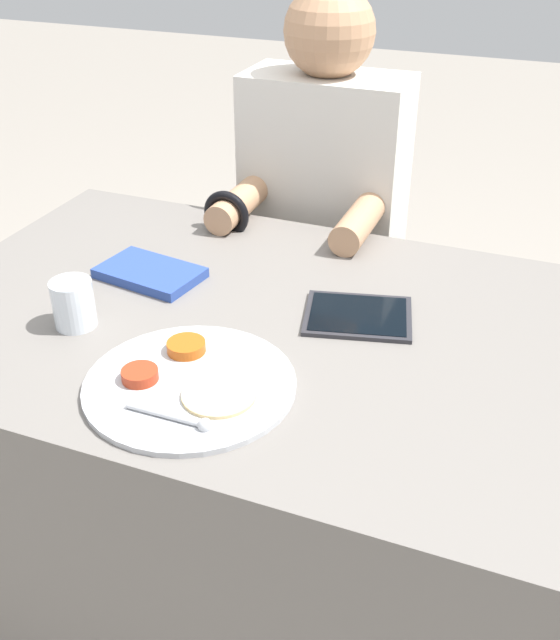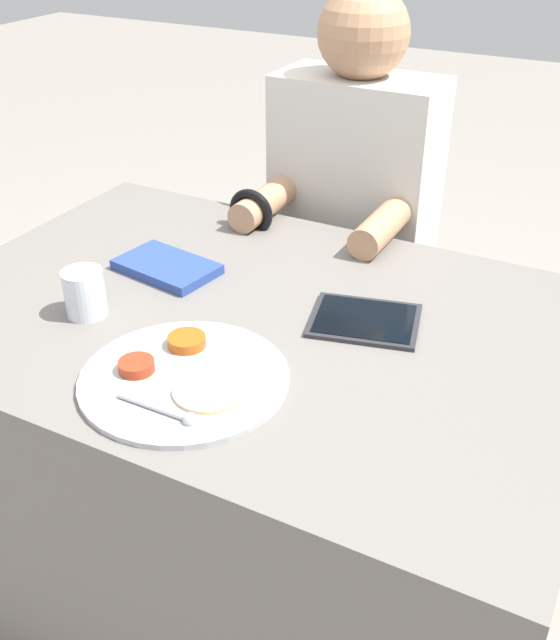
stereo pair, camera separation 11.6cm
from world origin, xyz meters
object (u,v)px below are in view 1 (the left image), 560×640
at_px(tablet_device, 358,316).
at_px(person_diner, 321,253).
at_px(red_notebook, 150,274).
at_px(drinking_glass, 73,304).
at_px(thali_tray, 189,383).

height_order(tablet_device, person_diner, person_diner).
xyz_separation_m(red_notebook, drinking_glass, (-0.03, -0.21, 0.04)).
bearing_deg(drinking_glass, red_notebook, 81.44).
bearing_deg(drinking_glass, person_diner, 73.53).
height_order(red_notebook, drinking_glass, drinking_glass).
xyz_separation_m(red_notebook, tablet_device, (0.43, 0.00, -0.00)).
height_order(tablet_device, drinking_glass, drinking_glass).
distance_m(tablet_device, person_diner, 0.60).
relative_size(thali_tray, tablet_device, 1.50).
bearing_deg(drinking_glass, tablet_device, 24.37).
distance_m(red_notebook, tablet_device, 0.43).
height_order(thali_tray, red_notebook, thali_tray).
relative_size(tablet_device, drinking_glass, 2.56).
bearing_deg(person_diner, thali_tray, -86.06).
distance_m(red_notebook, person_diner, 0.59).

